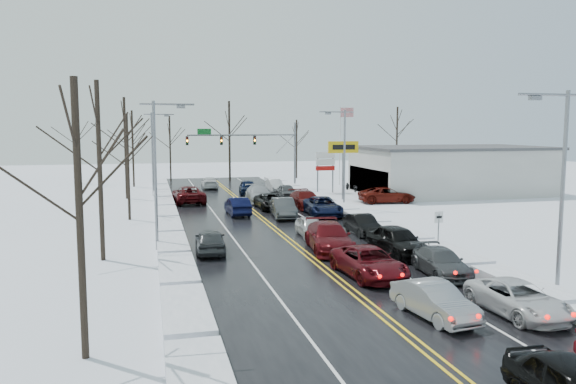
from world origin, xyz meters
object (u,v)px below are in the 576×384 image
object	(u,v)px
flagpole	(341,139)
oncoming_car_0	(238,215)
tires_plus_sign	(343,151)
dealership_building	(451,170)
traffic_signal_mast	(254,143)

from	to	relation	value
flagpole	oncoming_car_0	bearing A→B (deg)	-127.84
tires_plus_sign	oncoming_car_0	xyz separation A→B (m)	(-12.15, -7.65, -4.99)
tires_plus_sign	dealership_building	xyz separation A→B (m)	(13.48, 2.01, -2.34)
dealership_building	oncoming_car_0	size ratio (longest dim) A/B	4.40
dealership_building	oncoming_car_0	distance (m)	27.52
traffic_signal_mast	dealership_building	world-z (taller)	traffic_signal_mast
traffic_signal_mast	flagpole	world-z (taller)	flagpole
traffic_signal_mast	oncoming_car_0	world-z (taller)	traffic_signal_mast
flagpole	dealership_building	size ratio (longest dim) A/B	0.49
oncoming_car_0	flagpole	bearing A→B (deg)	-129.48
dealership_building	tires_plus_sign	bearing A→B (deg)	-171.53
tires_plus_sign	flagpole	world-z (taller)	flagpole
traffic_signal_mast	tires_plus_sign	xyz separation A→B (m)	(7.05, -12.00, -0.49)
dealership_building	oncoming_car_0	bearing A→B (deg)	-159.35
traffic_signal_mast	oncoming_car_0	bearing A→B (deg)	-104.55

